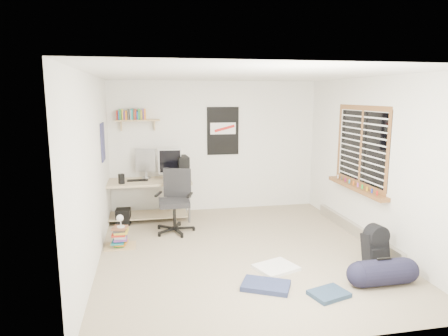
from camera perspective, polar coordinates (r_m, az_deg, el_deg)
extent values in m
cube|color=gray|center=(5.92, 2.57, -11.84)|extent=(4.00, 4.50, 0.01)
cube|color=white|center=(5.49, 2.78, 13.22)|extent=(4.00, 4.50, 0.01)
cube|color=silver|center=(7.75, -1.27, 3.09)|extent=(4.00, 0.01, 2.50)
cube|color=silver|center=(5.46, -18.24, -0.51)|extent=(0.01, 4.50, 2.50)
cube|color=silver|center=(6.34, 20.56, 0.81)|extent=(0.01, 4.50, 2.50)
cube|color=#D3AE92|center=(7.33, -11.05, -4.58)|extent=(1.74, 1.17, 0.73)
cube|color=#B2B1B6|center=(7.43, -11.08, 0.19)|extent=(0.39, 0.23, 0.42)
cube|color=#B4B4B9|center=(7.18, -7.72, 0.04)|extent=(0.41, 0.14, 0.45)
cube|color=black|center=(7.23, -5.94, 0.06)|extent=(0.23, 0.42, 0.42)
cube|color=black|center=(7.25, -12.23, -1.73)|extent=(0.37, 0.13, 0.02)
cube|color=black|center=(7.06, -14.45, -1.51)|extent=(0.11, 0.11, 0.17)
cube|color=black|center=(7.39, -8.22, -0.74)|extent=(0.10, 0.10, 0.18)
cube|color=black|center=(6.61, -7.14, -4.99)|extent=(0.86, 0.86, 1.04)
cube|color=tan|center=(7.48, -12.23, 6.67)|extent=(0.80, 0.22, 0.24)
cube|color=black|center=(7.72, -0.15, 5.30)|extent=(0.62, 0.03, 0.92)
cube|color=navy|center=(6.60, -16.93, 3.56)|extent=(0.02, 0.42, 0.60)
cube|color=brown|center=(6.54, 18.89, 2.96)|extent=(0.10, 1.50, 1.26)
cube|color=#B7B2A8|center=(6.84, 18.26, -8.41)|extent=(0.08, 2.50, 0.18)
cube|color=black|center=(5.84, 20.80, -10.67)|extent=(0.35, 0.29, 0.42)
cylinder|color=black|center=(5.26, 21.74, -13.83)|extent=(0.31, 0.31, 0.61)
cube|color=white|center=(5.39, 7.43, -13.93)|extent=(0.61, 0.57, 0.04)
cube|color=navy|center=(4.90, 6.00, -16.36)|extent=(0.65, 0.56, 0.06)
cube|color=#233750|center=(4.86, 14.75, -16.99)|extent=(0.48, 0.41, 0.05)
cube|color=brown|center=(6.22, -14.63, -9.51)|extent=(0.46, 0.38, 0.30)
cube|color=silver|center=(6.13, -14.55, -7.55)|extent=(0.17, 0.21, 0.19)
cube|color=black|center=(7.25, -14.19, -6.73)|extent=(0.26, 0.26, 0.27)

